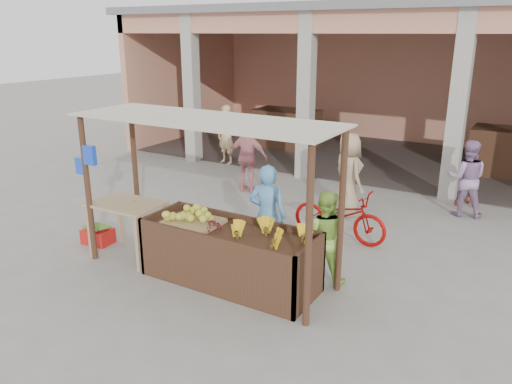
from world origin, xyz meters
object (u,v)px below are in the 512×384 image
Objects in this scene: red_crate at (98,236)px; motorcycle at (339,214)px; fruit_stall at (230,257)px; vendor_green at (325,234)px; vendor_blue at (267,212)px; side_table at (127,211)px.

red_crate is 0.27× the size of motorcycle.
fruit_stall is 2.80m from red_crate.
vendor_green reaches higher than fruit_stall.
vendor_green is (0.99, -0.06, -0.14)m from vendor_blue.
vendor_green is at bearing 13.64° from side_table.
vendor_green reaches higher than side_table.
motorcycle is (3.55, 2.32, 0.35)m from red_crate.
motorcycle is at bearing -124.77° from vendor_blue.
red_crate is 4.26m from motorcycle.
side_table is at bearing -177.58° from fruit_stall.
red_crate is at bearing 179.66° from fruit_stall.
side_table reaches higher than fruit_stall.
motorcycle reaches higher than red_crate.
motorcycle is at bearing 28.15° from red_crate.
vendor_green is 1.65m from motorcycle.
motorcycle reaches higher than fruit_stall.
side_table is 3.19m from vendor_green.
fruit_stall reaches higher than red_crate.
vendor_blue is at bearing -13.06° from vendor_green.
red_crate is at bearing 1.97° from vendor_blue.
vendor_green reaches higher than red_crate.
side_table is at bearing -11.54° from red_crate.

